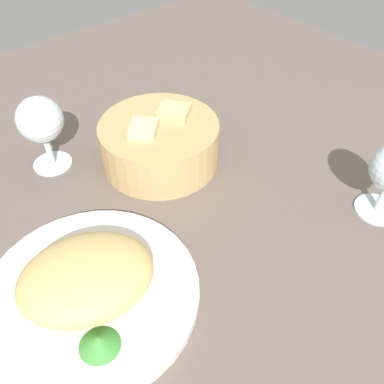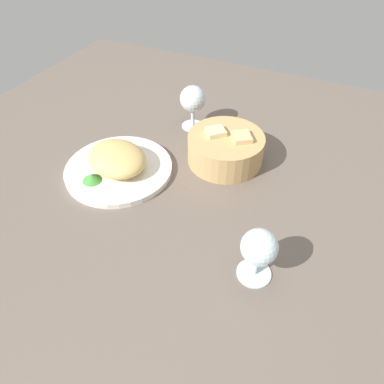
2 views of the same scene
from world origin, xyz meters
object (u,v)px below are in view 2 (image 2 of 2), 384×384
Objects in this scene: plate at (118,170)px; bread_basket at (226,148)px; wine_glass_near at (259,249)px; wine_glass_far at (193,101)px.

bread_basket reaches higher than plate.
wine_glass_near is (17.02, -29.05, 3.52)cm from bread_basket.
wine_glass_far is (7.81, 25.91, 7.35)cm from plate.
wine_glass_far reaches higher than plate.
plate is 28.04cm from wine_glass_far.
bread_basket is 18.02cm from wine_glass_far.
wine_glass_far is at bearing 127.93° from wine_glass_near.
plate is 2.31× the size of wine_glass_near.
wine_glass_near is at bearing -19.56° from plate.
wine_glass_near reaches higher than plate.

